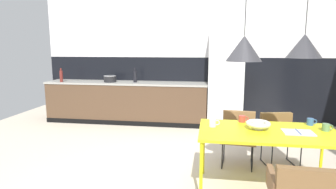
{
  "coord_description": "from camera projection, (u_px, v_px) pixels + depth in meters",
  "views": [
    {
      "loc": [
        0.45,
        -3.15,
        1.67
      ],
      "look_at": [
        -0.19,
        1.04,
        0.96
      ],
      "focal_mm": 30.63,
      "sensor_mm": 36.0,
      "label": 1
    }
  ],
  "objects": [
    {
      "name": "armchair_corner_seat",
      "position": [
        279.0,
        132.0,
        4.09
      ],
      "size": [
        0.56,
        0.56,
        0.72
      ],
      "rotation": [
        0.0,
        0.0,
        3.35
      ],
      "color": "brown",
      "rests_on": "ground"
    },
    {
      "name": "back_wall_splashback_dark",
      "position": [
        191.0,
        89.0,
        6.46
      ],
      "size": [
        6.66,
        0.12,
        1.44
      ],
      "primitive_type": "cube",
      "color": "black",
      "rests_on": "ground"
    },
    {
      "name": "pendant_lamp_over_table_far",
      "position": [
        304.0,
        46.0,
        3.0
      ],
      "size": [
        0.36,
        0.36,
        1.27
      ],
      "color": "black"
    },
    {
      "name": "armchair_far_side",
      "position": [
        238.0,
        131.0,
        4.1
      ],
      "size": [
        0.53,
        0.52,
        0.75
      ],
      "rotation": [
        0.0,
        0.0,
        3.03
      ],
      "color": "brown",
      "rests_on": "ground"
    },
    {
      "name": "mug_wide_latte",
      "position": [
        242.0,
        119.0,
        3.58
      ],
      "size": [
        0.12,
        0.08,
        0.08
      ],
      "color": "#B23D33",
      "rests_on": "dining_table"
    },
    {
      "name": "open_book",
      "position": [
        298.0,
        132.0,
        3.14
      ],
      "size": [
        0.32,
        0.23,
        0.02
      ],
      "color": "white",
      "rests_on": "dining_table"
    },
    {
      "name": "dining_table",
      "position": [
        268.0,
        135.0,
        3.22
      ],
      "size": [
        1.54,
        0.87,
        0.74
      ],
      "color": "yellow",
      "rests_on": "ground"
    },
    {
      "name": "fruit_bowl",
      "position": [
        258.0,
        124.0,
        3.27
      ],
      "size": [
        0.28,
        0.28,
        0.09
      ],
      "color": "silver",
      "rests_on": "dining_table"
    },
    {
      "name": "cooking_pot",
      "position": [
        110.0,
        79.0,
        6.27
      ],
      "size": [
        0.27,
        0.27,
        0.16
      ],
      "color": "black",
      "rests_on": "kitchen_counter"
    },
    {
      "name": "ground_plane",
      "position": [
        171.0,
        188.0,
        3.42
      ],
      "size": [
        8.65,
        8.65,
        0.0
      ],
      "primitive_type": "plane",
      "color": "beige"
    },
    {
      "name": "back_wall_panel_upper",
      "position": [
        192.0,
        24.0,
        6.23
      ],
      "size": [
        6.66,
        0.12,
        1.44
      ],
      "primitive_type": "cube",
      "color": "silver",
      "rests_on": "back_wall_splashback_dark"
    },
    {
      "name": "mug_glass_clear",
      "position": [
        310.0,
        122.0,
        3.44
      ],
      "size": [
        0.12,
        0.08,
        0.08
      ],
      "color": "#335B93",
      "rests_on": "dining_table"
    },
    {
      "name": "bottle_vinegar_dark",
      "position": [
        135.0,
        76.0,
        6.21
      ],
      "size": [
        0.07,
        0.07,
        0.32
      ],
      "color": "black",
      "rests_on": "kitchen_counter"
    },
    {
      "name": "refrigerator_column",
      "position": [
        225.0,
        78.0,
        5.95
      ],
      "size": [
        0.7,
        0.6,
        2.05
      ],
      "primitive_type": "cube",
      "color": "silver",
      "rests_on": "ground"
    },
    {
      "name": "mug_white_ceramic",
      "position": [
        326.0,
        127.0,
        3.21
      ],
      "size": [
        0.12,
        0.08,
        0.08
      ],
      "color": "#5B8456",
      "rests_on": "dining_table"
    },
    {
      "name": "kitchen_counter",
      "position": [
        127.0,
        102.0,
        6.37
      ],
      "size": [
        3.57,
        0.63,
        0.9
      ],
      "color": "#4E3726",
      "rests_on": "ground"
    },
    {
      "name": "mug_tall_blue",
      "position": [
        213.0,
        123.0,
        3.38
      ],
      "size": [
        0.13,
        0.08,
        0.09
      ],
      "color": "white",
      "rests_on": "dining_table"
    },
    {
      "name": "pendant_lamp_over_table_near",
      "position": [
        244.0,
        48.0,
        3.08
      ],
      "size": [
        0.39,
        0.39,
        1.31
      ],
      "color": "black"
    },
    {
      "name": "bottle_spice_small",
      "position": [
        61.0,
        76.0,
        6.29
      ],
      "size": [
        0.07,
        0.07,
        0.3
      ],
      "color": "maroon",
      "rests_on": "kitchen_counter"
    }
  ]
}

